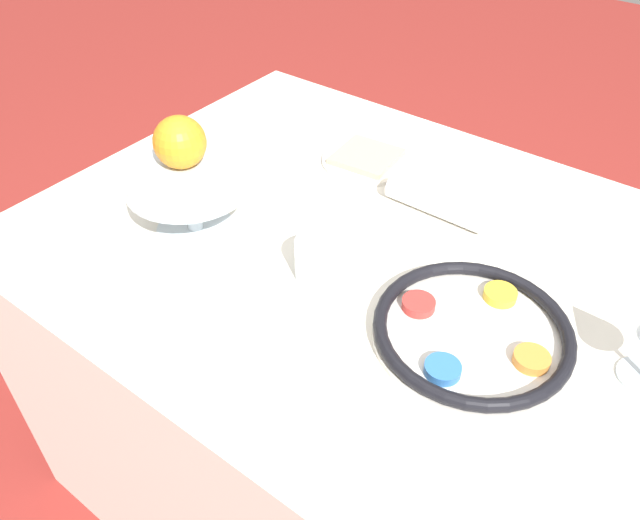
% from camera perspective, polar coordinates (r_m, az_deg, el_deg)
% --- Properties ---
extents(ground_plane, '(8.00, 8.00, 0.00)m').
position_cam_1_polar(ground_plane, '(1.63, 2.73, -18.99)').
color(ground_plane, maroon).
extents(dining_table, '(1.14, 0.89, 0.74)m').
position_cam_1_polar(dining_table, '(1.32, 3.24, -10.85)').
color(dining_table, silver).
rests_on(dining_table, ground_plane).
extents(seder_plate, '(0.28, 0.28, 0.03)m').
position_cam_1_polar(seder_plate, '(0.91, 13.75, -6.36)').
color(seder_plate, silver).
rests_on(seder_plate, dining_table).
extents(fruit_stand, '(0.21, 0.21, 0.12)m').
position_cam_1_polar(fruit_stand, '(1.05, -11.91, 6.73)').
color(fruit_stand, silver).
rests_on(fruit_stand, dining_table).
extents(orange_fruit, '(0.09, 0.09, 0.09)m').
position_cam_1_polar(orange_fruit, '(1.03, -12.70, 10.46)').
color(orange_fruit, orange).
rests_on(orange_fruit, fruit_stand).
extents(bread_plate, '(0.18, 0.18, 0.02)m').
position_cam_1_polar(bread_plate, '(1.27, 4.28, 9.19)').
color(bread_plate, silver).
rests_on(bread_plate, dining_table).
extents(napkin_roll, '(0.19, 0.05, 0.05)m').
position_cam_1_polar(napkin_roll, '(1.13, 10.60, 5.22)').
color(napkin_roll, white).
rests_on(napkin_roll, dining_table).
extents(cup_near, '(0.08, 0.08, 0.07)m').
position_cam_1_polar(cup_near, '(0.96, -15.40, -2.37)').
color(cup_near, silver).
rests_on(cup_near, dining_table).
extents(cup_mid, '(0.08, 0.08, 0.07)m').
position_cam_1_polar(cup_mid, '(0.97, -0.02, 0.05)').
color(cup_mid, silver).
rests_on(cup_mid, dining_table).
extents(spoon, '(0.15, 0.07, 0.01)m').
position_cam_1_polar(spoon, '(1.17, 12.60, 4.91)').
color(spoon, silver).
rests_on(spoon, dining_table).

